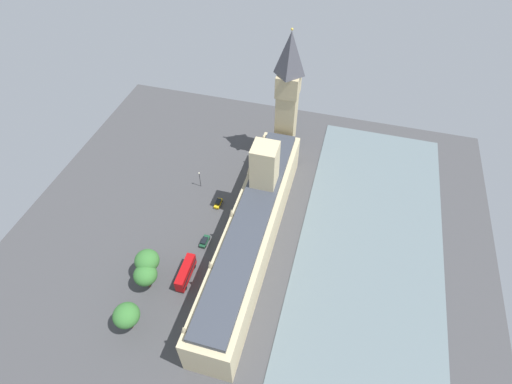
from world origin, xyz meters
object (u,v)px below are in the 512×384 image
pedestrian_midblock (242,200)px  pedestrian_near_tower (217,264)px  parliament_building (253,228)px  clock_tower (287,97)px  street_lamp_far_end (200,177)px  plane_tree_trailing (145,275)px  plane_tree_corner (147,261)px  double_decker_bus_opposite_hall (186,272)px  plane_tree_leading (126,315)px  car_yellow_cab_kerbside (218,203)px  car_dark_green_by_river_gate (205,241)px

pedestrian_midblock → pedestrian_near_tower: (-0.14, 26.42, 0.02)m
parliament_building → clock_tower: 46.66m
pedestrian_midblock → street_lamp_far_end: size_ratio=0.22×
plane_tree_trailing → pedestrian_midblock: bearing=-112.8°
pedestrian_midblock → pedestrian_near_tower: size_ratio=0.97×
pedestrian_near_tower → plane_tree_corner: bearing=-61.8°
clock_tower → double_decker_bus_opposite_hall: 65.90m
double_decker_bus_opposite_hall → street_lamp_far_end: size_ratio=1.59×
plane_tree_corner → clock_tower: bearing=-112.3°
double_decker_bus_opposite_hall → pedestrian_near_tower: (-7.17, -6.31, -1.94)m
clock_tower → plane_tree_trailing: bearing=69.6°
plane_tree_corner → plane_tree_leading: plane_tree_corner is taller
pedestrian_near_tower → street_lamp_far_end: 33.85m
car_yellow_cab_kerbside → street_lamp_far_end: 11.68m
double_decker_bus_opposite_hall → plane_tree_corner: size_ratio=1.00×
parliament_building → pedestrian_near_tower: 15.07m
parliament_building → plane_tree_leading: parliament_building is taller
car_yellow_cab_kerbside → pedestrian_near_tower: (-7.52, 22.72, -0.19)m
plane_tree_trailing → street_lamp_far_end: 41.31m
double_decker_bus_opposite_hall → pedestrian_near_tower: 9.74m
car_yellow_cab_kerbside → plane_tree_trailing: plane_tree_trailing is taller
clock_tower → pedestrian_midblock: (8.29, 27.16, -24.80)m
plane_tree_trailing → pedestrian_near_tower: bearing=-143.7°
car_yellow_cab_kerbside → car_dark_green_by_river_gate: size_ratio=0.94×
car_dark_green_by_river_gate → pedestrian_near_tower: bearing=-44.4°
plane_tree_trailing → street_lamp_far_end: plane_tree_trailing is taller
plane_tree_trailing → plane_tree_corner: bearing=-75.0°
car_dark_green_by_river_gate → pedestrian_near_tower: (-6.42, 6.58, -0.20)m
car_yellow_cab_kerbside → plane_tree_leading: (7.84, 46.91, 5.92)m
pedestrian_near_tower → parliament_building: bearing=143.9°
car_yellow_cab_kerbside → car_dark_green_by_river_gate: same height
pedestrian_midblock → street_lamp_far_end: bearing=149.1°
parliament_building → clock_tower: size_ratio=1.60×
clock_tower → car_dark_green_by_river_gate: 55.01m
car_dark_green_by_river_gate → plane_tree_corner: (10.78, 14.91, 6.69)m
pedestrian_near_tower → plane_tree_trailing: size_ratio=0.17×
car_dark_green_by_river_gate → plane_tree_trailing: 21.62m
parliament_building → car_yellow_cab_kerbside: parliament_building is taller
plane_tree_trailing → street_lamp_far_end: size_ratio=1.36×
double_decker_bus_opposite_hall → pedestrian_near_tower: size_ratio=6.86×
parliament_building → plane_tree_trailing: parliament_building is taller
parliament_building → street_lamp_far_end: bearing=-37.8°
parliament_building → plane_tree_corner: size_ratio=7.50×
pedestrian_midblock → plane_tree_leading: 53.20m
car_yellow_cab_kerbside → plane_tree_trailing: bearing=75.4°
car_dark_green_by_river_gate → plane_tree_leading: bearing=-104.9°
clock_tower → parliament_building: bearing=90.1°
parliament_building → pedestrian_midblock: bearing=-62.6°
pedestrian_near_tower → car_yellow_cab_kerbside: bearing=-159.3°
plane_tree_trailing → parliament_building: bearing=-137.7°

